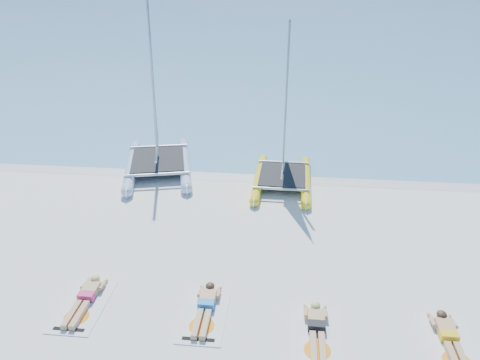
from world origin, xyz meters
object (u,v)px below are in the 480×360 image
object	(u,v)px
sunbather_b	(206,306)
sunbather_c	(317,328)
catamaran_blue	(155,117)
sunbather_a	(86,298)
sunbather_d	(450,338)
towel_c	(317,338)
towel_a	(83,307)
catamaran_yellow	(285,132)
towel_d	(451,349)
towel_b	(204,315)

from	to	relation	value
sunbather_b	sunbather_c	size ratio (longest dim) A/B	1.00
catamaran_blue	sunbather_a	world-z (taller)	catamaran_blue
sunbather_d	sunbather_a	bearing A→B (deg)	176.82
towel_c	sunbather_c	xyz separation A→B (m)	(-0.00, 0.19, 0.11)
towel_a	sunbather_a	size ratio (longest dim) A/B	1.07
catamaran_blue	towel_c	world-z (taller)	catamaran_blue
towel_a	sunbather_a	xyz separation A→B (m)	(0.00, 0.19, 0.11)
sunbather_a	sunbather_c	size ratio (longest dim) A/B	1.00
sunbather_a	sunbather_b	distance (m)	2.84
catamaran_yellow	towel_d	world-z (taller)	catamaran_yellow
catamaran_blue	towel_b	bearing A→B (deg)	-82.08
sunbather_b	towel_c	xyz separation A→B (m)	(2.48, -0.63, -0.11)
sunbather_b	sunbather_c	xyz separation A→B (m)	(2.48, -0.44, 0.00)
sunbather_b	sunbather_d	bearing A→B (deg)	-4.93
towel_d	sunbather_a	bearing A→B (deg)	175.46
sunbather_b	towel_c	bearing A→B (deg)	-14.34
towel_a	sunbather_d	size ratio (longest dim) A/B	1.07
towel_a	towel_c	xyz separation A→B (m)	(5.32, -0.44, 0.00)
catamaran_blue	sunbather_b	size ratio (longest dim) A/B	3.97
catamaran_blue	sunbather_b	xyz separation A→B (m)	(3.19, -7.83, -1.93)
catamaran_yellow	sunbather_d	world-z (taller)	catamaran_yellow
catamaran_blue	towel_b	distance (m)	8.87
catamaran_blue	towel_d	distance (m)	12.12
sunbather_a	towel_b	bearing A→B (deg)	-3.83
sunbather_c	towel_d	xyz separation A→B (m)	(2.75, -0.20, -0.11)
catamaran_yellow	towel_a	world-z (taller)	catamaran_yellow
towel_d	towel_a	bearing A→B (deg)	176.82
catamaran_yellow	towel_b	world-z (taller)	catamaran_yellow
towel_c	sunbather_d	size ratio (longest dim) A/B	1.07
towel_c	towel_d	bearing A→B (deg)	-0.18
towel_b	sunbather_d	size ratio (longest dim) A/B	1.07
sunbather_b	towel_c	distance (m)	2.56
catamaran_yellow	towel_a	bearing A→B (deg)	-119.19
towel_b	sunbather_d	bearing A→B (deg)	-2.83
sunbather_a	towel_b	distance (m)	2.85
towel_c	towel_d	world-z (taller)	same
towel_a	towel_c	distance (m)	5.34
catamaran_yellow	sunbather_c	bearing A→B (deg)	-82.34
towel_b	towel_c	distance (m)	2.52
sunbather_c	towel_d	distance (m)	2.75
catamaran_blue	sunbather_c	distance (m)	10.21
sunbather_b	sunbather_c	world-z (taller)	same
sunbather_b	towel_b	bearing A→B (deg)	-90.00
catamaran_yellow	sunbather_c	distance (m)	8.05
sunbather_a	sunbather_b	size ratio (longest dim) A/B	1.00
sunbather_c	sunbather_b	bearing A→B (deg)	169.90
catamaran_yellow	towel_b	bearing A→B (deg)	-100.71
catamaran_blue	catamaran_yellow	bearing A→B (deg)	-19.17
sunbather_b	towel_d	size ratio (longest dim) A/B	0.93
sunbather_b	sunbather_d	size ratio (longest dim) A/B	1.00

